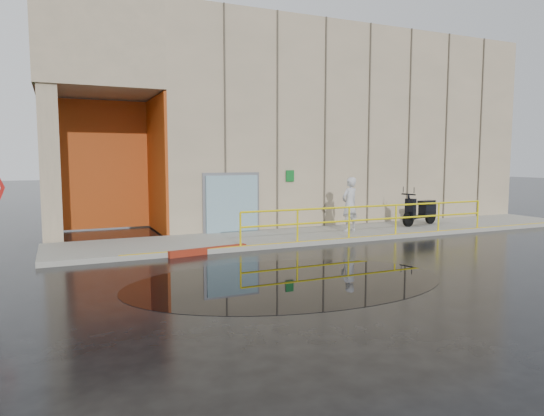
{
  "coord_description": "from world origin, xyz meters",
  "views": [
    {
      "loc": [
        -5.42,
        -10.23,
        2.71
      ],
      "look_at": [
        0.46,
        3.0,
        1.25
      ],
      "focal_mm": 32.0,
      "sensor_mm": 36.0,
      "label": 1
    }
  ],
  "objects": [
    {
      "name": "ground",
      "position": [
        0.0,
        0.0,
        0.0
      ],
      "size": [
        120.0,
        120.0,
        0.0
      ],
      "primitive_type": "plane",
      "color": "black",
      "rests_on": "ground"
    },
    {
      "name": "sidewalk",
      "position": [
        4.0,
        4.5,
        0.07
      ],
      "size": [
        20.0,
        3.0,
        0.15
      ],
      "primitive_type": "cube",
      "color": "gray",
      "rests_on": "ground"
    },
    {
      "name": "building",
      "position": [
        5.1,
        10.98,
        4.21
      ],
      "size": [
        20.0,
        10.17,
        8.0
      ],
      "color": "gray",
      "rests_on": "ground"
    },
    {
      "name": "guardrail",
      "position": [
        4.25,
        3.15,
        0.68
      ],
      "size": [
        9.56,
        0.06,
        1.03
      ],
      "color": "yellow",
      "rests_on": "sidewalk"
    },
    {
      "name": "person",
      "position": [
        4.06,
        4.29,
        1.12
      ],
      "size": [
        0.81,
        0.64,
        1.94
      ],
      "primitive_type": "imported",
      "rotation": [
        0.0,
        0.0,
        3.42
      ],
      "color": "#B9B9BE",
      "rests_on": "sidewalk"
    },
    {
      "name": "scooter",
      "position": [
        7.5,
        4.58,
        1.02
      ],
      "size": [
        2.01,
        1.05,
        1.52
      ],
      "rotation": [
        0.0,
        0.0,
        0.23
      ],
      "color": "black",
      "rests_on": "sidewalk"
    },
    {
      "name": "red_curb",
      "position": [
        -1.5,
        3.1,
        0.09
      ],
      "size": [
        2.4,
        0.53,
        0.18
      ],
      "primitive_type": "cube",
      "rotation": [
        0.0,
        0.0,
        0.15
      ],
      "color": "maroon",
      "rests_on": "ground"
    },
    {
      "name": "puddle",
      "position": [
        -0.83,
        -0.75,
        0.0
      ],
      "size": [
        7.7,
        5.27,
        0.01
      ],
      "primitive_type": "cube",
      "rotation": [
        0.0,
        0.0,
        -0.12
      ],
      "color": "black",
      "rests_on": "ground"
    }
  ]
}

